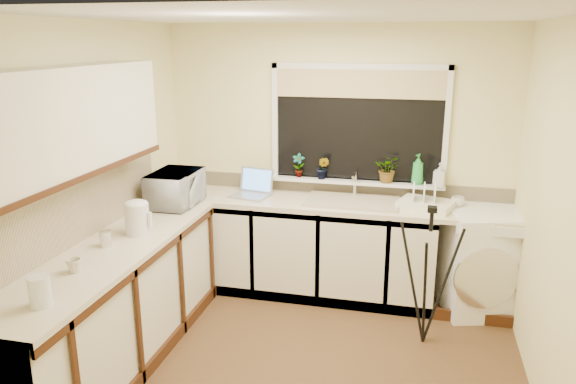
{
  "coord_description": "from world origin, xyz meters",
  "views": [
    {
      "loc": [
        0.75,
        -3.51,
        2.32
      ],
      "look_at": [
        -0.23,
        0.55,
        1.15
      ],
      "focal_mm": 34.46,
      "sensor_mm": 36.0,
      "label": 1
    }
  ],
  "objects_px": {
    "glass_jug": "(40,291)",
    "plant_a": "(299,165)",
    "cup_back": "(457,202)",
    "cup_left": "(74,266)",
    "steel_jar": "(106,239)",
    "plant_d": "(388,169)",
    "soap_bottle_clear": "(440,175)",
    "laptop": "(253,188)",
    "plant_b": "(323,168)",
    "washing_machine": "(483,261)",
    "tripod": "(427,276)",
    "dish_rack": "(426,204)",
    "soap_bottle_green": "(418,169)",
    "microwave": "(175,188)",
    "kettle": "(137,219)"
  },
  "relations": [
    {
      "from": "dish_rack",
      "to": "soap_bottle_green",
      "type": "relative_size",
      "value": 1.6
    },
    {
      "from": "dish_rack",
      "to": "steel_jar",
      "type": "xyz_separation_m",
      "value": [
        -2.19,
        -1.46,
        0.02
      ]
    },
    {
      "from": "glass_jug",
      "to": "cup_back",
      "type": "distance_m",
      "value": 3.38
    },
    {
      "from": "kettle",
      "to": "tripod",
      "type": "distance_m",
      "value": 2.24
    },
    {
      "from": "cup_back",
      "to": "cup_left",
      "type": "relative_size",
      "value": 1.21
    },
    {
      "from": "steel_jar",
      "to": "plant_d",
      "type": "distance_m",
      "value": 2.51
    },
    {
      "from": "tripod",
      "to": "soap_bottle_clear",
      "type": "distance_m",
      "value": 1.06
    },
    {
      "from": "soap_bottle_clear",
      "to": "plant_b",
      "type": "bearing_deg",
      "value": 179.37
    },
    {
      "from": "tripod",
      "to": "steel_jar",
      "type": "xyz_separation_m",
      "value": [
        -2.23,
        -0.79,
        0.4
      ]
    },
    {
      "from": "tripod",
      "to": "soap_bottle_clear",
      "type": "height_order",
      "value": "soap_bottle_clear"
    },
    {
      "from": "plant_d",
      "to": "soap_bottle_clear",
      "type": "height_order",
      "value": "plant_d"
    },
    {
      "from": "laptop",
      "to": "cup_back",
      "type": "relative_size",
      "value": 3.37
    },
    {
      "from": "soap_bottle_clear",
      "to": "cup_back",
      "type": "bearing_deg",
      "value": -29.34
    },
    {
      "from": "glass_jug",
      "to": "steel_jar",
      "type": "relative_size",
      "value": 1.51
    },
    {
      "from": "washing_machine",
      "to": "kettle",
      "type": "xyz_separation_m",
      "value": [
        -2.61,
        -1.19,
        0.56
      ]
    },
    {
      "from": "plant_b",
      "to": "plant_d",
      "type": "height_order",
      "value": "plant_d"
    },
    {
      "from": "microwave",
      "to": "plant_d",
      "type": "bearing_deg",
      "value": -70.71
    },
    {
      "from": "soap_bottle_clear",
      "to": "cup_left",
      "type": "bearing_deg",
      "value": -136.84
    },
    {
      "from": "dish_rack",
      "to": "plant_a",
      "type": "bearing_deg",
      "value": -173.47
    },
    {
      "from": "glass_jug",
      "to": "plant_a",
      "type": "xyz_separation_m",
      "value": [
        0.87,
        2.58,
        0.18
      ]
    },
    {
      "from": "plant_b",
      "to": "plant_d",
      "type": "xyz_separation_m",
      "value": [
        0.59,
        0.02,
        0.02
      ]
    },
    {
      "from": "washing_machine",
      "to": "kettle",
      "type": "bearing_deg",
      "value": -170.94
    },
    {
      "from": "tripod",
      "to": "microwave",
      "type": "height_order",
      "value": "microwave"
    },
    {
      "from": "plant_a",
      "to": "plant_b",
      "type": "bearing_deg",
      "value": -5.63
    },
    {
      "from": "soap_bottle_green",
      "to": "soap_bottle_clear",
      "type": "bearing_deg",
      "value": -9.22
    },
    {
      "from": "plant_a",
      "to": "soap_bottle_clear",
      "type": "height_order",
      "value": "plant_a"
    },
    {
      "from": "washing_machine",
      "to": "tripod",
      "type": "relative_size",
      "value": 0.81
    },
    {
      "from": "plant_a",
      "to": "plant_b",
      "type": "xyz_separation_m",
      "value": [
        0.24,
        -0.02,
        -0.01
      ]
    },
    {
      "from": "dish_rack",
      "to": "glass_jug",
      "type": "distance_m",
      "value": 3.12
    },
    {
      "from": "washing_machine",
      "to": "cup_back",
      "type": "height_order",
      "value": "cup_back"
    },
    {
      "from": "glass_jug",
      "to": "plant_a",
      "type": "height_order",
      "value": "plant_a"
    },
    {
      "from": "kettle",
      "to": "steel_jar",
      "type": "xyz_separation_m",
      "value": [
        -0.09,
        -0.29,
        -0.06
      ]
    },
    {
      "from": "plant_b",
      "to": "cup_left",
      "type": "height_order",
      "value": "plant_b"
    },
    {
      "from": "soap_bottle_clear",
      "to": "washing_machine",
      "type": "bearing_deg",
      "value": -23.79
    },
    {
      "from": "washing_machine",
      "to": "plant_d",
      "type": "distance_m",
      "value": 1.14
    },
    {
      "from": "plant_a",
      "to": "glass_jug",
      "type": "bearing_deg",
      "value": -108.7
    },
    {
      "from": "washing_machine",
      "to": "cup_left",
      "type": "distance_m",
      "value": 3.32
    },
    {
      "from": "glass_jug",
      "to": "microwave",
      "type": "relative_size",
      "value": 0.32
    },
    {
      "from": "steel_jar",
      "to": "plant_d",
      "type": "bearing_deg",
      "value": 42.54
    },
    {
      "from": "microwave",
      "to": "cup_left",
      "type": "bearing_deg",
      "value": 179.2
    },
    {
      "from": "plant_d",
      "to": "kettle",
      "type": "bearing_deg",
      "value": -141.25
    },
    {
      "from": "soap_bottle_green",
      "to": "microwave",
      "type": "bearing_deg",
      "value": -162.57
    },
    {
      "from": "steel_jar",
      "to": "cup_left",
      "type": "distance_m",
      "value": 0.45
    },
    {
      "from": "soap_bottle_clear",
      "to": "microwave",
      "type": "bearing_deg",
      "value": -164.69
    },
    {
      "from": "kettle",
      "to": "steel_jar",
      "type": "height_order",
      "value": "kettle"
    },
    {
      "from": "tripod",
      "to": "plant_b",
      "type": "xyz_separation_m",
      "value": [
        -0.98,
        0.88,
        0.6
      ]
    },
    {
      "from": "soap_bottle_clear",
      "to": "tripod",
      "type": "bearing_deg",
      "value": -94.32
    },
    {
      "from": "steel_jar",
      "to": "plant_d",
      "type": "relative_size",
      "value": 0.46
    },
    {
      "from": "washing_machine",
      "to": "glass_jug",
      "type": "xyz_separation_m",
      "value": [
        -2.56,
        -2.37,
        0.53
      ]
    },
    {
      "from": "dish_rack",
      "to": "glass_jug",
      "type": "height_order",
      "value": "glass_jug"
    }
  ]
}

